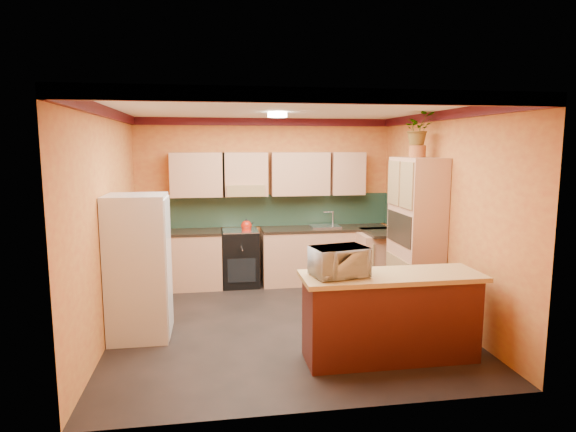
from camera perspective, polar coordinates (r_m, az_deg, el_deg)
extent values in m
plane|color=black|center=(6.32, -0.45, -12.57)|extent=(4.20, 4.20, 0.00)
cube|color=white|center=(5.92, -0.48, 12.64)|extent=(4.20, 4.20, 0.04)
cube|color=gold|center=(8.04, -2.69, 1.85)|extent=(4.20, 0.04, 2.70)
cube|color=gold|center=(3.95, 4.10, -4.91)|extent=(4.20, 0.04, 2.70)
cube|color=gold|center=(6.03, -20.59, -0.82)|extent=(0.04, 4.20, 2.70)
cube|color=gold|center=(6.62, 17.83, 0.07)|extent=(0.04, 4.20, 2.70)
cube|color=#1B3329|center=(8.08, -0.91, 0.71)|extent=(3.70, 0.02, 0.53)
cube|color=#1B3329|center=(7.90, 13.14, 0.32)|extent=(0.02, 1.40, 0.53)
cube|color=tan|center=(7.85, -1.85, 4.99)|extent=(3.10, 0.34, 0.70)
cylinder|color=white|center=(6.51, -1.28, 11.89)|extent=(0.26, 0.26, 0.06)
cube|color=tan|center=(7.92, -1.12, -4.92)|extent=(3.65, 0.60, 0.88)
cube|color=black|center=(7.83, -1.13, -1.64)|extent=(3.65, 0.62, 0.04)
cube|color=black|center=(7.86, -5.66, -4.96)|extent=(0.58, 0.58, 0.91)
cube|color=silver|center=(7.97, 4.40, -1.24)|extent=(0.48, 0.40, 0.03)
cube|color=tan|center=(7.83, 11.29, -5.24)|extent=(0.60, 0.80, 0.88)
cube|color=black|center=(7.74, 11.38, -1.92)|extent=(0.62, 0.80, 0.04)
cube|color=silver|center=(5.92, -17.31, -5.78)|extent=(0.68, 0.66, 1.70)
cube|color=tan|center=(6.78, 14.89, -2.19)|extent=(0.48, 0.90, 2.10)
cylinder|color=#9D5025|center=(6.72, 15.08, 7.41)|extent=(0.22, 0.22, 0.16)
imported|color=tan|center=(6.72, 15.18, 9.96)|extent=(0.40, 0.35, 0.44)
cube|color=#531C13|center=(5.31, 12.04, -11.83)|extent=(1.80, 0.55, 0.88)
cube|color=tan|center=(5.17, 12.19, -6.98)|extent=(1.90, 0.65, 0.05)
imported|color=silver|center=(4.95, 6.07, -5.40)|extent=(0.62, 0.48, 0.30)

